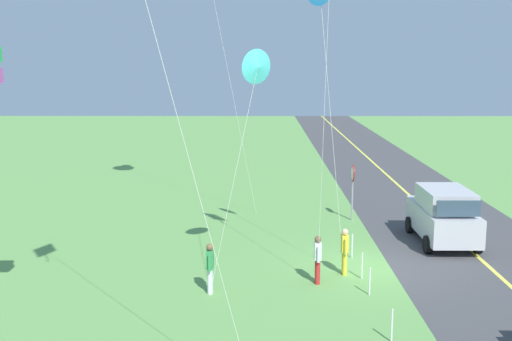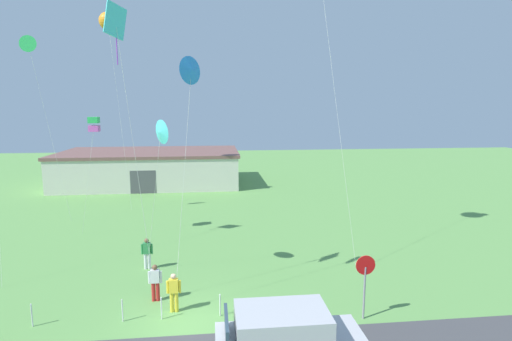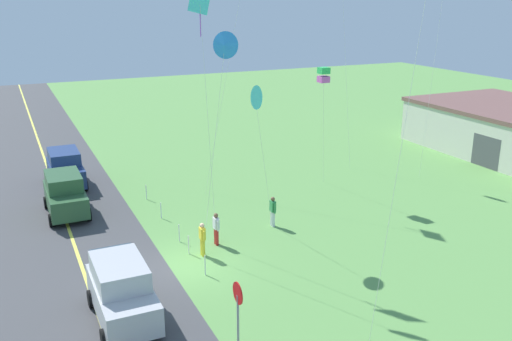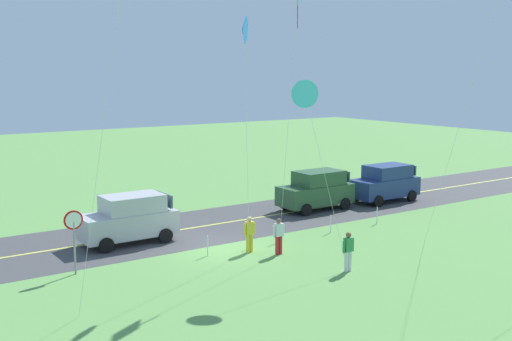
% 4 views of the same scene
% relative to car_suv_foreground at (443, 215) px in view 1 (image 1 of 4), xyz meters
% --- Properties ---
extents(ground_plane, '(120.00, 120.00, 0.10)m').
position_rel_car_suv_foreground_xyz_m(ground_plane, '(-3.02, 3.18, -1.20)').
color(ground_plane, '#60994C').
extents(asphalt_road, '(120.00, 7.00, 0.00)m').
position_rel_car_suv_foreground_xyz_m(asphalt_road, '(-3.02, -0.82, -1.15)').
color(asphalt_road, '#424244').
rests_on(asphalt_road, ground).
extents(road_centre_stripe, '(120.00, 0.16, 0.00)m').
position_rel_car_suv_foreground_xyz_m(road_centre_stripe, '(-3.02, -0.82, -1.15)').
color(road_centre_stripe, '#E5E04C').
rests_on(road_centre_stripe, asphalt_road).
extents(car_suv_foreground, '(4.40, 2.12, 2.24)m').
position_rel_car_suv_foreground_xyz_m(car_suv_foreground, '(0.00, 0.00, 0.00)').
color(car_suv_foreground, '#B7B7BC').
rests_on(car_suv_foreground, ground).
extents(stop_sign, '(0.76, 0.08, 2.56)m').
position_rel_car_suv_foreground_xyz_m(stop_sign, '(3.58, 3.09, 0.65)').
color(stop_sign, gray).
rests_on(stop_sign, ground).
extents(person_adult_near, '(0.58, 0.22, 1.60)m').
position_rel_car_suv_foreground_xyz_m(person_adult_near, '(-3.74, 4.41, -0.29)').
color(person_adult_near, yellow).
rests_on(person_adult_near, ground).
extents(person_adult_companion, '(0.58, 0.22, 1.60)m').
position_rel_car_suv_foreground_xyz_m(person_adult_companion, '(-4.60, 5.41, -0.29)').
color(person_adult_companion, red).
rests_on(person_adult_companion, ground).
extents(person_child_watcher, '(0.58, 0.22, 1.60)m').
position_rel_car_suv_foreground_xyz_m(person_child_watcher, '(-5.48, 8.85, -0.29)').
color(person_child_watcher, silver).
rests_on(person_child_watcher, ground).
extents(kite_yellow_high, '(1.51, 2.01, 7.55)m').
position_rel_car_suv_foreground_xyz_m(kite_yellow_high, '(-4.40, 7.37, 5.82)').
color(kite_yellow_high, silver).
rests_on(kite_yellow_high, ground).
extents(fence_post_1, '(0.05, 0.05, 0.90)m').
position_rel_car_suv_foreground_xyz_m(fence_post_1, '(-8.90, 3.88, -0.70)').
color(fence_post_1, silver).
rests_on(fence_post_1, ground).
extents(fence_post_2, '(0.05, 0.05, 0.90)m').
position_rel_car_suv_foreground_xyz_m(fence_post_2, '(-5.63, 3.88, -0.70)').
color(fence_post_2, silver).
rests_on(fence_post_2, ground).
extents(fence_post_3, '(0.05, 0.05, 0.90)m').
position_rel_car_suv_foreground_xyz_m(fence_post_3, '(-4.17, 3.88, -0.70)').
color(fence_post_3, silver).
rests_on(fence_post_3, ground).
extents(fence_post_4, '(0.05, 0.05, 0.90)m').
position_rel_car_suv_foreground_xyz_m(fence_post_4, '(-1.92, 3.88, -0.70)').
color(fence_post_4, silver).
rests_on(fence_post_4, ground).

